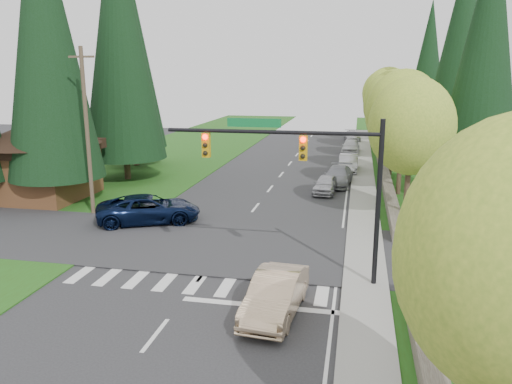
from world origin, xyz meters
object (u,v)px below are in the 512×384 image
(sedan_champagne, at_px, (275,294))
(parked_car_d, at_px, (351,146))
(suv_navy, at_px, (149,209))
(parked_car_a, at_px, (326,184))
(parked_car_b, at_px, (338,176))
(parked_car_c, at_px, (348,163))
(parked_car_e, at_px, (352,136))

(sedan_champagne, xyz_separation_m, parked_car_d, (1.94, 38.09, 0.02))
(suv_navy, height_order, parked_car_a, suv_navy)
(suv_navy, xyz_separation_m, parked_car_d, (10.98, 28.39, -0.04))
(parked_car_b, relative_size, parked_car_c, 1.07)
(parked_car_d, bearing_deg, suv_navy, -109.78)
(sedan_champagne, bearing_deg, parked_car_d, 91.95)
(suv_navy, relative_size, parked_car_d, 1.29)
(parked_car_a, bearing_deg, suv_navy, -129.16)
(sedan_champagne, distance_m, parked_car_e, 48.59)
(sedan_champagne, height_order, parked_car_d, parked_car_d)
(suv_navy, relative_size, parked_car_a, 1.54)
(parked_car_a, bearing_deg, parked_car_c, 86.85)
(parked_car_d, xyz_separation_m, parked_car_e, (0.00, 10.46, -0.13))
(parked_car_a, bearing_deg, sedan_champagne, -85.44)
(parked_car_b, bearing_deg, parked_car_d, 92.57)
(sedan_champagne, xyz_separation_m, parked_car_a, (0.54, 19.17, -0.11))
(sedan_champagne, height_order, parked_car_b, sedan_champagne)
(parked_car_b, xyz_separation_m, parked_car_d, (0.68, 16.02, 0.07))
(suv_navy, bearing_deg, parked_car_b, -63.70)
(suv_navy, height_order, parked_car_b, suv_navy)
(suv_navy, distance_m, parked_car_c, 21.09)
(parked_car_b, bearing_deg, parked_car_a, -98.93)
(parked_car_a, bearing_deg, parked_car_e, 93.45)
(sedan_champagne, relative_size, parked_car_c, 1.00)
(suv_navy, bearing_deg, sedan_champagne, -160.93)
(parked_car_a, relative_size, parked_car_b, 0.78)
(suv_navy, xyz_separation_m, parked_car_a, (9.58, 9.47, -0.17))
(parked_car_b, xyz_separation_m, parked_car_c, (0.68, 5.63, 0.05))
(parked_car_c, bearing_deg, parked_car_d, 90.62)
(parked_car_e, bearing_deg, parked_car_b, -99.15)
(parked_car_c, bearing_deg, suv_navy, -120.76)
(parked_car_c, distance_m, parked_car_d, 10.39)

